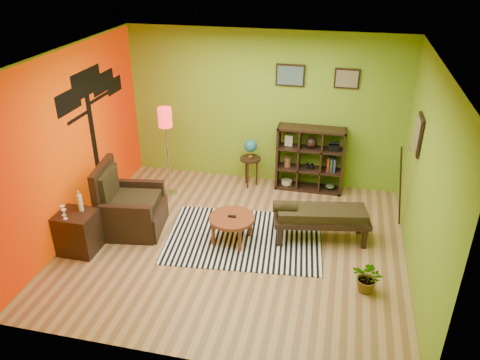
% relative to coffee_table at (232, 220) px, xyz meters
% --- Properties ---
extents(ground, '(5.00, 5.00, 0.00)m').
position_rel_coffee_table_xyz_m(ground, '(0.07, -0.09, -0.36)').
color(ground, tan).
rests_on(ground, ground).
extents(room_shell, '(5.04, 4.54, 2.82)m').
position_rel_coffee_table_xyz_m(room_shell, '(-0.02, -0.07, 1.44)').
color(room_shell, '#77A422').
rests_on(room_shell, ground).
extents(zebra_rug, '(2.51, 1.87, 0.01)m').
position_rel_coffee_table_xyz_m(zebra_rug, '(0.17, 0.09, -0.36)').
color(zebra_rug, white).
rests_on(zebra_rug, ground).
extents(coffee_table, '(0.69, 0.69, 0.44)m').
position_rel_coffee_table_xyz_m(coffee_table, '(0.00, 0.00, 0.00)').
color(coffee_table, brown).
rests_on(coffee_table, ground).
extents(armchair, '(1.03, 1.03, 1.11)m').
position_rel_coffee_table_xyz_m(armchair, '(-1.67, -0.02, -0.03)').
color(armchair, black).
rests_on(armchair, ground).
extents(side_cabinet, '(0.54, 0.49, 0.95)m').
position_rel_coffee_table_xyz_m(side_cabinet, '(-2.13, -0.75, -0.04)').
color(side_cabinet, black).
rests_on(side_cabinet, ground).
extents(floor_lamp, '(0.24, 0.24, 1.62)m').
position_rel_coffee_table_xyz_m(floor_lamp, '(-1.44, 1.20, 0.95)').
color(floor_lamp, silver).
rests_on(floor_lamp, ground).
extents(globe_table, '(0.38, 0.38, 0.93)m').
position_rel_coffee_table_xyz_m(globe_table, '(-0.10, 1.83, 0.34)').
color(globe_table, black).
rests_on(globe_table, ground).
extents(cube_shelf, '(1.20, 0.35, 1.20)m').
position_rel_coffee_table_xyz_m(cube_shelf, '(0.99, 1.94, 0.24)').
color(cube_shelf, black).
rests_on(cube_shelf, ground).
extents(bench, '(1.49, 0.76, 0.66)m').
position_rel_coffee_table_xyz_m(bench, '(1.27, 0.32, 0.06)').
color(bench, black).
rests_on(bench, ground).
extents(potted_plant, '(0.54, 0.57, 0.34)m').
position_rel_coffee_table_xyz_m(potted_plant, '(2.00, -0.74, -0.19)').
color(potted_plant, '#26661E').
rests_on(potted_plant, ground).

